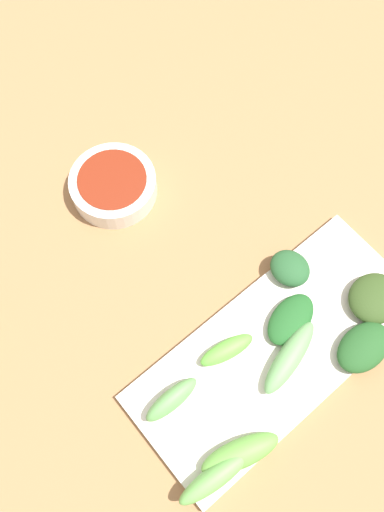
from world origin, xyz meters
TOP-DOWN VIEW (x-y plane):
  - tabletop at (0.00, 0.00)m, footprint 2.10×2.10m
  - sauce_bowl at (-0.18, -0.02)m, footprint 0.11×0.11m
  - serving_plate at (0.12, 0.00)m, footprint 0.15×0.36m
  - broccoli_leafy_0 at (0.15, 0.13)m, footprint 0.06×0.07m
  - broccoli_leafy_1 at (0.06, 0.08)m, footprint 0.06×0.05m
  - broccoli_stalk_2 at (0.18, -0.11)m, footprint 0.06×0.10m
  - broccoli_stalk_3 at (0.09, -0.13)m, footprint 0.02×0.07m
  - broccoli_leafy_4 at (0.18, 0.07)m, footprint 0.05×0.07m
  - broccoli_stalk_5 at (0.09, -0.05)m, footprint 0.04×0.07m
  - broccoli_leafy_6 at (0.11, 0.03)m, footprint 0.06×0.08m
  - broccoli_stalk_7 at (0.18, -0.15)m, footprint 0.03×0.09m
  - broccoli_stalk_8 at (0.14, -0.00)m, footprint 0.05×0.10m

SIDE VIEW (x-z plane):
  - tabletop at x=0.00m, z-range 0.00..0.02m
  - serving_plate at x=0.12m, z-range 0.02..0.03m
  - sauce_bowl at x=-0.18m, z-range 0.02..0.05m
  - broccoli_leafy_6 at x=0.11m, z-range 0.03..0.05m
  - broccoli_stalk_5 at x=0.09m, z-range 0.03..0.05m
  - broccoli_leafy_4 at x=0.18m, z-range 0.03..0.05m
  - broccoli_leafy_1 at x=0.06m, z-range 0.03..0.06m
  - broccoli_leafy_0 at x=0.15m, z-range 0.03..0.06m
  - broccoli_stalk_8 at x=0.14m, z-range 0.03..0.06m
  - broccoli_stalk_2 at x=0.18m, z-range 0.03..0.06m
  - broccoli_stalk_7 at x=0.18m, z-range 0.03..0.06m
  - broccoli_stalk_3 at x=0.09m, z-range 0.03..0.06m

